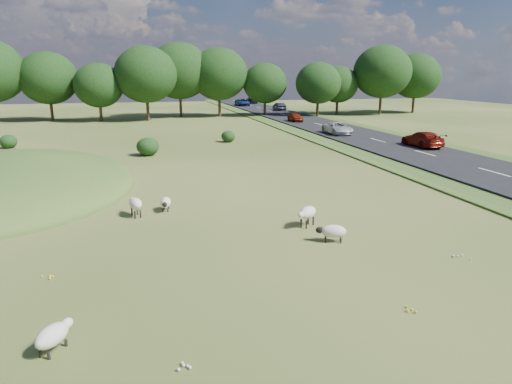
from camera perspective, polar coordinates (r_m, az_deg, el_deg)
The scene contains 15 objects.
ground at distance 38.49m, azimuth -8.87°, elevation 4.18°, with size 160.00×160.00×0.00m, color #2D4816.
road at distance 53.64m, azimuth 11.88°, elevation 7.08°, with size 8.00×150.00×0.25m, color black.
treeline at distance 73.19m, azimuth -12.83°, elevation 14.01°, with size 96.28×14.66×11.70m.
shrubs at distance 43.70m, azimuth -15.75°, elevation 5.96°, with size 22.37×9.15×1.55m.
sheep_0 at distance 23.12m, azimuth -14.85°, elevation -1.41°, with size 0.81×1.35×0.94m.
sheep_2 at distance 19.32m, azimuth 9.54°, elevation -4.86°, with size 1.34×0.89×0.74m.
sheep_3 at distance 23.79m, azimuth -11.24°, elevation -1.30°, with size 0.66×1.23×0.69m.
sheep_4 at distance 13.07m, azimuth -24.03°, elevation -16.00°, with size 1.02×1.26×0.72m.
sheep_5 at distance 21.00m, azimuth 6.41°, elevation -2.59°, with size 1.28×1.15×0.95m.
car_0 at distance 98.56m, azimuth -1.71°, elevation 11.16°, with size 2.44×5.29×1.47m, color navy.
car_1 at distance 106.43m, azimuth -0.55°, elevation 11.42°, with size 2.07×5.09×1.48m, color black.
car_2 at distance 65.87m, azimuth 4.93°, elevation 9.33°, with size 1.46×3.64×1.24m, color maroon.
car_4 at distance 45.31m, azimuth 20.09°, elevation 6.24°, with size 1.97×4.84×1.40m, color maroon.
car_5 at distance 52.51m, azimuth 10.17°, elevation 7.87°, with size 2.17×4.71×1.31m, color silver.
car_6 at distance 85.92m, azimuth 2.92°, elevation 10.62°, with size 1.47×4.21×1.39m, color black.
Camera 1 is at (-3.58, -17.71, 6.83)m, focal length 32.00 mm.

